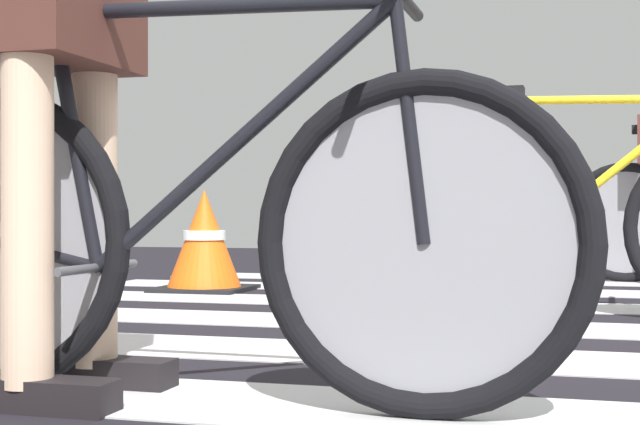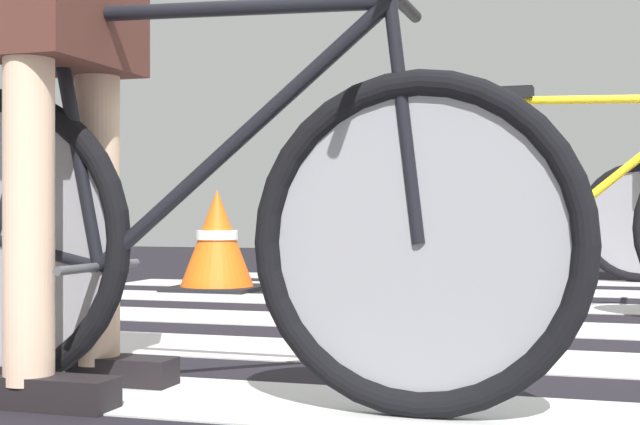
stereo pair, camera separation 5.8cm
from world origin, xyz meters
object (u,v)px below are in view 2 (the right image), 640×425
at_px(cyclist_1_of_3, 67,105).
at_px(traffic_cone, 217,243).
at_px(bicycle_2_of_3, 591,221).
at_px(bicycle_1_of_3, 189,229).

xyz_separation_m(cyclist_1_of_3, traffic_cone, (-0.78, 2.70, -0.41)).
distance_m(bicycle_2_of_3, traffic_cone, 2.06).
height_order(bicycle_1_of_3, cyclist_1_of_3, cyclist_1_of_3).
xyz_separation_m(bicycle_2_of_3, traffic_cone, (-1.93, 0.73, -0.13)).
relative_size(bicycle_1_of_3, traffic_cone, 3.22).
relative_size(bicycle_1_of_3, bicycle_2_of_3, 1.00).
bearing_deg(bicycle_2_of_3, traffic_cone, 161.40).
height_order(bicycle_1_of_3, bicycle_2_of_3, same).
bearing_deg(traffic_cone, bicycle_2_of_3, -20.72).
relative_size(cyclist_1_of_3, traffic_cone, 1.92).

